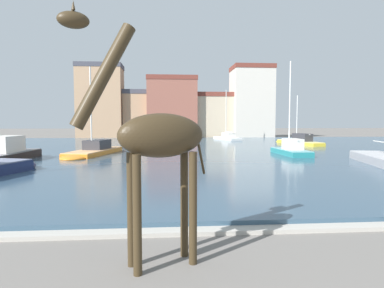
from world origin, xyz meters
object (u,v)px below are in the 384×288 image
at_px(giraffe_statue, 155,140).
at_px(sailboat_orange, 92,152).
at_px(sailboat_white, 226,138).
at_px(sailboat_teal, 289,151).
at_px(sailboat_yellow, 297,142).

height_order(giraffe_statue, sailboat_orange, sailboat_orange).
distance_m(giraffe_statue, sailboat_orange, 22.52).
xyz_separation_m(giraffe_statue, sailboat_white, (9.82, 44.48, -2.23)).
xyz_separation_m(sailboat_orange, sailboat_teal, (17.06, -0.98, 0.07)).
distance_m(sailboat_yellow, sailboat_teal, 13.74).
xyz_separation_m(giraffe_statue, sailboat_yellow, (16.79, 33.01, -2.18)).
xyz_separation_m(sailboat_white, sailboat_orange, (-15.95, -22.92, 0.01)).
height_order(giraffe_statue, sailboat_yellow, sailboat_yellow).
height_order(giraffe_statue, sailboat_teal, sailboat_teal).
height_order(sailboat_white, sailboat_orange, sailboat_white).
relative_size(giraffe_statue, sailboat_teal, 0.64).
bearing_deg(sailboat_yellow, giraffe_statue, -116.96).
xyz_separation_m(sailboat_yellow, sailboat_teal, (-5.85, -12.43, 0.03)).
xyz_separation_m(giraffe_statue, sailboat_orange, (-6.12, 21.56, -2.22)).
bearing_deg(sailboat_orange, sailboat_teal, -3.28).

